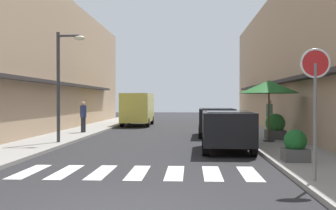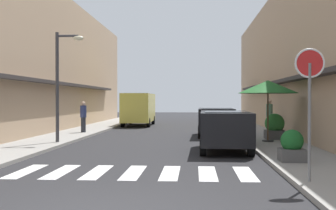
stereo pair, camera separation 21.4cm
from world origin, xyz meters
name	(u,v)px [view 1 (the left image)]	position (x,y,z in m)	size (l,w,h in m)	color
ground_plane	(165,136)	(0.00, 15.33, 0.00)	(84.29, 84.29, 0.00)	#232326
sidewalk_left	(73,134)	(-4.92, 15.33, 0.06)	(2.39, 53.64, 0.12)	gray
sidewalk_right	(259,135)	(4.92, 15.33, 0.06)	(2.39, 53.64, 0.12)	gray
building_row_left	(13,61)	(-8.62, 16.24, 4.09)	(5.50, 36.48, 8.18)	tan
building_row_right	(326,60)	(8.62, 16.24, 4.05)	(5.50, 36.48, 8.10)	tan
crosswalk	(138,173)	(0.00, 3.98, 0.01)	(6.15, 2.20, 0.01)	silver
parked_car_near	(227,126)	(2.68, 8.60, 0.92)	(1.88, 3.96, 1.47)	black
parked_car_mid	(216,119)	(2.68, 14.93, 0.92)	(1.90, 4.12, 1.47)	black
delivery_van	(138,107)	(-2.53, 23.77, 1.41)	(2.04, 5.41, 2.37)	#D8CC4C
round_street_sign	(315,79)	(4.05, 2.51, 2.32)	(0.65, 0.07, 2.88)	slate
street_lamp	(63,74)	(-3.95, 10.44, 2.97)	(1.19, 0.28, 4.58)	#38383D
cafe_umbrella	(269,87)	(4.67, 11.22, 2.43)	(2.53, 2.53, 2.60)	#262626
planter_corner	(295,146)	(4.36, 5.48, 0.55)	(0.71, 0.71, 0.91)	#4C4C4C
planter_midblock	(275,127)	(5.17, 12.39, 0.68)	(0.88, 0.88, 1.15)	#4C4C4C
pedestrian_walking_near	(83,116)	(-4.50, 15.77, 1.01)	(0.34, 0.34, 1.68)	#282B33
pedestrian_walking_far	(269,115)	(5.51, 15.63, 1.07)	(0.34, 0.34, 1.79)	#282B33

